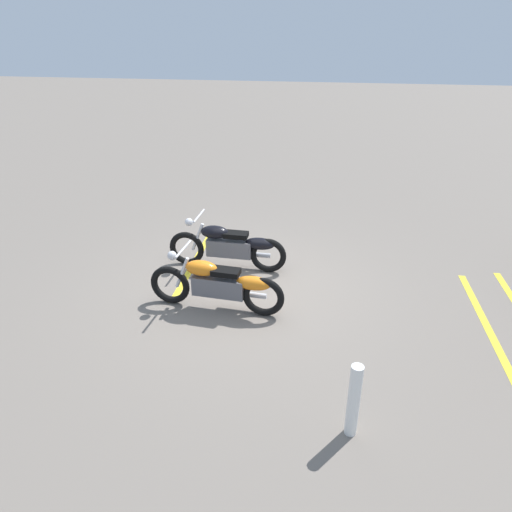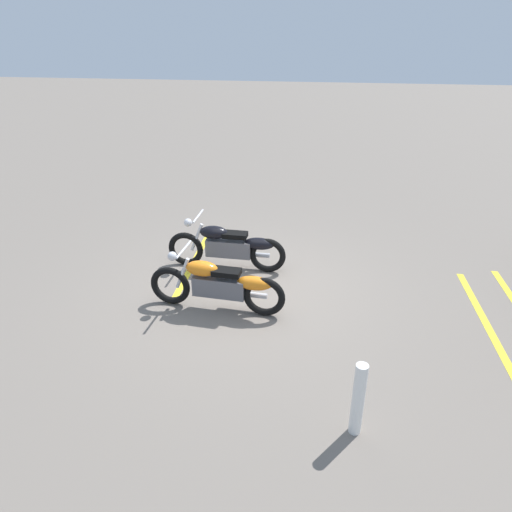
% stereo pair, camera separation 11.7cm
% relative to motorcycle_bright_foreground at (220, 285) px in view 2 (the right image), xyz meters
% --- Properties ---
extents(ground_plane, '(60.00, 60.00, 0.00)m').
position_rel_motorcycle_bright_foreground_xyz_m(ground_plane, '(0.30, 0.70, -0.46)').
color(ground_plane, slate).
extents(motorcycle_bright_foreground, '(2.23, 0.62, 1.04)m').
position_rel_motorcycle_bright_foreground_xyz_m(motorcycle_bright_foreground, '(0.00, 0.00, 0.00)').
color(motorcycle_bright_foreground, black).
rests_on(motorcycle_bright_foreground, ground).
extents(motorcycle_dark_foreground, '(2.23, 0.62, 1.04)m').
position_rel_motorcycle_bright_foreground_xyz_m(motorcycle_dark_foreground, '(-0.12, 1.40, 0.00)').
color(motorcycle_dark_foreground, black).
rests_on(motorcycle_dark_foreground, ground).
extents(bollard_post, '(0.14, 0.14, 0.95)m').
position_rel_motorcycle_bright_foreground_xyz_m(bollard_post, '(2.03, -2.28, 0.01)').
color(bollard_post, white).
rests_on(bollard_post, ground).
extents(parking_stripe_near, '(0.15, 3.20, 0.01)m').
position_rel_motorcycle_bright_foreground_xyz_m(parking_stripe_near, '(-0.85, 1.66, -0.46)').
color(parking_stripe_near, yellow).
rests_on(parking_stripe_near, ground).
extents(parking_stripe_mid, '(0.15, 3.20, 0.01)m').
position_rel_motorcycle_bright_foreground_xyz_m(parking_stripe_mid, '(4.15, 0.16, -0.46)').
color(parking_stripe_mid, yellow).
rests_on(parking_stripe_mid, ground).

